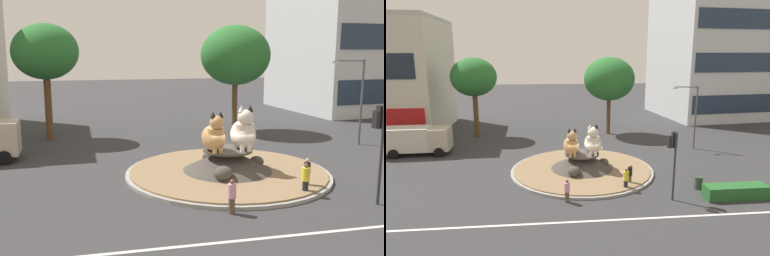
% 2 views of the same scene
% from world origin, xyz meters
% --- Properties ---
extents(ground_plane, '(160.00, 160.00, 0.00)m').
position_xyz_m(ground_plane, '(0.00, 0.00, 0.00)').
color(ground_plane, '#333335').
extents(lane_centreline, '(112.00, 0.20, 0.01)m').
position_xyz_m(lane_centreline, '(0.00, -8.61, 0.00)').
color(lane_centreline, silver).
rests_on(lane_centreline, ground).
extents(roundabout_island, '(11.63, 11.63, 1.50)m').
position_xyz_m(roundabout_island, '(0.00, -0.01, 0.51)').
color(roundabout_island, gray).
rests_on(roundabout_island, ground).
extents(cat_statue_calico, '(1.39, 2.28, 2.28)m').
position_xyz_m(cat_statue_calico, '(-0.88, -0.28, 2.33)').
color(cat_statue_calico, tan).
rests_on(cat_statue_calico, roundabout_island).
extents(cat_statue_white, '(1.88, 2.59, 2.58)m').
position_xyz_m(cat_statue_white, '(0.89, -0.13, 2.44)').
color(cat_statue_white, silver).
rests_on(cat_statue_white, roundabout_island).
extents(traffic_light_mast, '(0.71, 0.60, 4.60)m').
position_xyz_m(traffic_light_mast, '(5.22, -6.19, 3.38)').
color(traffic_light_mast, '#2D2D33').
rests_on(traffic_light_mast, ground).
extents(broadleaf_tree_behind_island, '(5.08, 5.08, 9.05)m').
position_xyz_m(broadleaf_tree_behind_island, '(-10.75, 12.85, 6.84)').
color(broadleaf_tree_behind_island, brown).
rests_on(broadleaf_tree_behind_island, ground).
extents(second_tree_near_tower, '(5.94, 5.94, 9.09)m').
position_xyz_m(second_tree_near_tower, '(4.66, 12.85, 6.54)').
color(second_tree_near_tower, brown).
rests_on(second_tree_near_tower, ground).
extents(streetlight_arm, '(2.48, 0.62, 6.35)m').
position_xyz_m(streetlight_arm, '(11.75, 5.57, 3.79)').
color(streetlight_arm, '#4C4C51').
rests_on(streetlight_arm, ground).
extents(pedestrian_black_shirt, '(0.34, 0.34, 1.65)m').
position_xyz_m(pedestrian_black_shirt, '(3.13, -3.52, 0.87)').
color(pedestrian_black_shirt, brown).
rests_on(pedestrian_black_shirt, ground).
extents(pedestrian_yellow_shirt, '(0.39, 0.39, 1.63)m').
position_xyz_m(pedestrian_yellow_shirt, '(2.61, -4.39, 0.85)').
color(pedestrian_yellow_shirt, black).
rests_on(pedestrian_yellow_shirt, ground).
extents(pedestrian_pink_shirt, '(0.37, 0.37, 1.56)m').
position_xyz_m(pedestrian_pink_shirt, '(-1.65, -5.89, 0.81)').
color(pedestrian_pink_shirt, brown).
rests_on(pedestrian_pink_shirt, ground).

